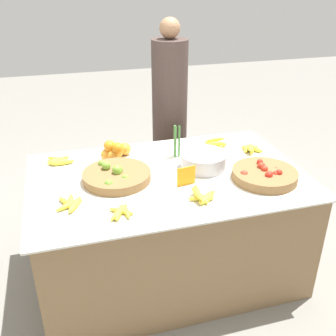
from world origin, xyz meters
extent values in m
plane|color=gray|center=(0.00, 0.00, 0.00)|extent=(12.00, 12.00, 0.00)
cube|color=olive|center=(0.00, 0.00, 0.36)|extent=(1.60, 1.03, 0.72)
cube|color=silver|center=(0.00, 0.00, 0.72)|extent=(1.67, 1.07, 0.01)
cylinder|color=olive|center=(-0.31, 0.03, 0.76)|extent=(0.41, 0.41, 0.05)
sphere|color=#6BA333|center=(-0.30, 0.03, 0.80)|extent=(0.05, 0.05, 0.05)
sphere|color=#7AB238|center=(-0.43, 0.02, 0.76)|extent=(0.05, 0.05, 0.05)
sphere|color=#7AB238|center=(-0.38, 0.15, 0.79)|extent=(0.04, 0.04, 0.04)
sphere|color=#7AB238|center=(-0.36, 0.08, 0.81)|extent=(0.05, 0.05, 0.05)
sphere|color=#7AB238|center=(-0.30, 0.03, 0.76)|extent=(0.05, 0.05, 0.05)
sphere|color=#6BA333|center=(-0.22, 0.05, 0.76)|extent=(0.05, 0.05, 0.05)
sphere|color=#89BC42|center=(-0.37, 0.14, 0.77)|extent=(0.05, 0.05, 0.05)
sphere|color=#7AB238|center=(-0.31, 0.01, 0.80)|extent=(0.05, 0.05, 0.05)
sphere|color=#6BA333|center=(-0.37, -0.09, 0.77)|extent=(0.05, 0.05, 0.05)
sphere|color=#7AB238|center=(-0.41, 0.08, 0.76)|extent=(0.05, 0.05, 0.05)
sphere|color=#7AB238|center=(-0.31, 0.01, 0.81)|extent=(0.05, 0.05, 0.05)
sphere|color=#7AB238|center=(-0.27, -0.05, 0.78)|extent=(0.04, 0.04, 0.04)
cylinder|color=olive|center=(0.54, -0.20, 0.76)|extent=(0.39, 0.39, 0.06)
sphere|color=red|center=(0.56, -0.11, 0.80)|extent=(0.04, 0.04, 0.04)
sphere|color=red|center=(0.41, -0.20, 0.78)|extent=(0.05, 0.05, 0.05)
sphere|color=red|center=(0.55, -0.25, 0.78)|extent=(0.04, 0.04, 0.04)
sphere|color=red|center=(0.58, -0.27, 0.76)|extent=(0.04, 0.04, 0.04)
sphere|color=red|center=(0.57, -0.23, 0.75)|extent=(0.05, 0.05, 0.05)
sphere|color=red|center=(0.54, -0.16, 0.79)|extent=(0.05, 0.05, 0.05)
sphere|color=red|center=(0.60, -0.26, 0.79)|extent=(0.04, 0.04, 0.04)
sphere|color=red|center=(0.53, -0.27, 0.79)|extent=(0.05, 0.05, 0.05)
sphere|color=red|center=(0.54, -0.20, 0.79)|extent=(0.04, 0.04, 0.04)
sphere|color=red|center=(0.63, -0.19, 0.77)|extent=(0.04, 0.04, 0.04)
sphere|color=red|center=(0.59, -0.25, 0.78)|extent=(0.04, 0.04, 0.04)
sphere|color=orange|center=(-0.29, 0.29, 0.77)|extent=(0.08, 0.08, 0.08)
sphere|color=orange|center=(-0.25, 0.34, 0.77)|extent=(0.08, 0.08, 0.08)
sphere|color=orange|center=(-0.20, 0.37, 0.77)|extent=(0.08, 0.08, 0.08)
sphere|color=orange|center=(-0.26, 0.33, 0.77)|extent=(0.08, 0.08, 0.08)
sphere|color=orange|center=(-0.33, 0.32, 0.77)|extent=(0.08, 0.08, 0.08)
sphere|color=orange|center=(-0.30, 0.32, 0.82)|extent=(0.08, 0.08, 0.08)
sphere|color=orange|center=(-0.26, 0.28, 0.82)|extent=(0.08, 0.08, 0.08)
cylinder|color=#B7B7BF|center=(0.24, 0.04, 0.78)|extent=(0.29, 0.29, 0.10)
cube|color=orange|center=(0.07, -0.14, 0.79)|extent=(0.11, 0.02, 0.12)
cylinder|color=#4C8E42|center=(0.12, 0.24, 0.84)|extent=(0.01, 0.01, 0.22)
cylinder|color=#4C8E42|center=(0.15, 0.24, 0.84)|extent=(0.01, 0.01, 0.22)
cylinder|color=#4C8E42|center=(0.12, 0.24, 0.84)|extent=(0.01, 0.01, 0.22)
cylinder|color=#428438|center=(0.12, 0.26, 0.84)|extent=(0.01, 0.01, 0.22)
cylinder|color=#4C8E42|center=(0.12, 0.26, 0.84)|extent=(0.01, 0.01, 0.22)
cylinder|color=#4C8E42|center=(0.15, 0.25, 0.84)|extent=(0.01, 0.01, 0.22)
ellipsoid|color=yellow|center=(-0.61, 0.33, 0.75)|extent=(0.15, 0.04, 0.04)
ellipsoid|color=yellow|center=(-0.64, 0.33, 0.75)|extent=(0.15, 0.06, 0.04)
ellipsoid|color=yellow|center=(-0.64, 0.38, 0.75)|extent=(0.15, 0.08, 0.03)
ellipsoid|color=yellow|center=(-0.64, 0.39, 0.75)|extent=(0.14, 0.11, 0.03)
ellipsoid|color=yellow|center=(0.67, 0.19, 0.75)|extent=(0.11, 0.14, 0.03)
ellipsoid|color=yellow|center=(0.62, 0.20, 0.75)|extent=(0.08, 0.12, 0.03)
ellipsoid|color=yellow|center=(0.65, 0.21, 0.75)|extent=(0.13, 0.06, 0.03)
ellipsoid|color=yellow|center=(0.65, 0.17, 0.74)|extent=(0.11, 0.12, 0.03)
ellipsoid|color=yellow|center=(0.63, 0.16, 0.77)|extent=(0.08, 0.11, 0.03)
ellipsoid|color=yellow|center=(0.64, 0.16, 0.77)|extent=(0.08, 0.11, 0.03)
ellipsoid|color=yellow|center=(0.09, -0.33, 0.74)|extent=(0.15, 0.06, 0.03)
ellipsoid|color=yellow|center=(0.12, -0.35, 0.75)|extent=(0.12, 0.09, 0.03)
ellipsoid|color=yellow|center=(0.10, -0.33, 0.75)|extent=(0.04, 0.12, 0.03)
ellipsoid|color=yellow|center=(0.13, -0.33, 0.75)|extent=(0.15, 0.12, 0.03)
ellipsoid|color=yellow|center=(0.08, -0.29, 0.77)|extent=(0.05, 0.12, 0.03)
ellipsoid|color=yellow|center=(0.07, -0.32, 0.77)|extent=(0.04, 0.14, 0.03)
ellipsoid|color=yellow|center=(-0.35, -0.34, 0.74)|extent=(0.13, 0.10, 0.03)
ellipsoid|color=yellow|center=(-0.32, -0.35, 0.74)|extent=(0.03, 0.12, 0.03)
ellipsoid|color=yellow|center=(-0.36, -0.35, 0.75)|extent=(0.13, 0.14, 0.03)
ellipsoid|color=yellow|center=(-0.36, -0.35, 0.74)|extent=(0.08, 0.15, 0.03)
ellipsoid|color=yellow|center=(-0.61, -0.17, 0.75)|extent=(0.10, 0.14, 0.03)
ellipsoid|color=yellow|center=(-0.57, -0.21, 0.75)|extent=(0.10, 0.15, 0.04)
ellipsoid|color=yellow|center=(-0.59, -0.17, 0.75)|extent=(0.04, 0.16, 0.03)
ellipsoid|color=yellow|center=(-0.60, -0.21, 0.74)|extent=(0.16, 0.10, 0.03)
ellipsoid|color=yellow|center=(0.46, 0.32, 0.75)|extent=(0.14, 0.05, 0.03)
ellipsoid|color=yellow|center=(0.46, 0.31, 0.75)|extent=(0.04, 0.12, 0.03)
ellipsoid|color=yellow|center=(0.44, 0.36, 0.74)|extent=(0.14, 0.09, 0.03)
ellipsoid|color=yellow|center=(0.43, 0.32, 0.75)|extent=(0.12, 0.08, 0.03)
ellipsoid|color=yellow|center=(0.45, 0.36, 0.77)|extent=(0.14, 0.04, 0.03)
ellipsoid|color=yellow|center=(0.44, 0.30, 0.77)|extent=(0.13, 0.05, 0.03)
cylinder|color=#473833|center=(0.28, 0.92, 0.69)|extent=(0.29, 0.29, 1.38)
sphere|color=#A87A56|center=(0.28, 0.92, 1.46)|extent=(0.16, 0.16, 0.16)
camera|label=1|loc=(-0.58, -2.04, 1.86)|focal=42.00mm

